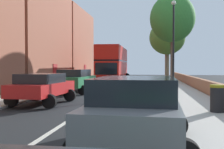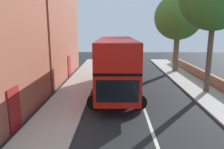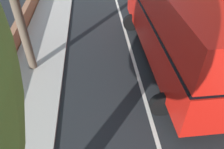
# 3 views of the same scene
# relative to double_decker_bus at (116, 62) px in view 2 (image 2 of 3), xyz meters

# --- Properties ---
(double_decker_bus) EXTENTS (3.64, 10.28, 4.06)m
(double_decker_bus) POSITION_rel_double_decker_bus_xyz_m (0.00, 0.00, 0.00)
(double_decker_bus) COLOR red
(double_decker_bus) RESTS_ON ground
(street_tree_right_3) EXTENTS (5.10, 5.10, 8.33)m
(street_tree_right_3) POSITION_rel_double_decker_bus_xyz_m (6.67, 8.47, 3.61)
(street_tree_right_3) COLOR brown
(street_tree_right_3) RESTS_ON sidewalk_right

